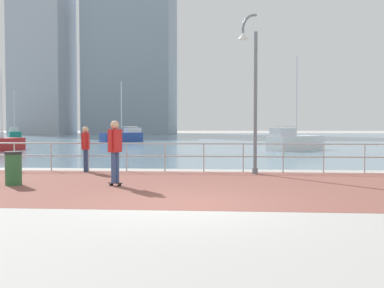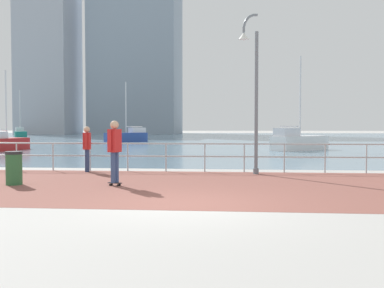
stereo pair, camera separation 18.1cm
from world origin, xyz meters
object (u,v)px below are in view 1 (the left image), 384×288
(skateboarder, at_px, (115,147))
(sailboat_gray, at_px, (123,136))
(trash_bin, at_px, (13,168))
(sailboat_navy, at_px, (1,143))
(sailboat_red, at_px, (294,141))
(sailboat_yellow, at_px, (15,134))
(lamppost, at_px, (252,86))
(bystander, at_px, (86,145))

(skateboarder, relative_size, sailboat_gray, 0.29)
(trash_bin, height_order, sailboat_navy, sailboat_navy)
(skateboarder, relative_size, sailboat_red, 0.28)
(sailboat_gray, bearing_deg, sailboat_yellow, 148.10)
(sailboat_red, height_order, sailboat_yellow, sailboat_red)
(skateboarder, bearing_deg, sailboat_yellow, 119.21)
(trash_bin, relative_size, sailboat_navy, 0.17)
(sailboat_yellow, bearing_deg, lamppost, -55.05)
(sailboat_navy, height_order, sailboat_yellow, sailboat_yellow)
(skateboarder, xyz_separation_m, sailboat_navy, (-11.96, 16.55, -0.56))
(lamppost, xyz_separation_m, sailboat_gray, (-11.48, 30.07, -2.39))
(skateboarder, xyz_separation_m, sailboat_yellow, (-24.49, 43.80, -0.47))
(skateboarder, distance_m, bystander, 4.08)
(skateboarder, bearing_deg, sailboat_gray, 102.87)
(trash_bin, xyz_separation_m, sailboat_gray, (-4.76, 33.33, 0.13))
(sailboat_gray, bearing_deg, sailboat_red, -43.93)
(skateboarder, height_order, sailboat_navy, sailboat_navy)
(lamppost, relative_size, bystander, 3.33)
(sailboat_red, height_order, sailboat_navy, sailboat_red)
(trash_bin, bearing_deg, sailboat_navy, 118.78)
(trash_bin, height_order, sailboat_yellow, sailboat_yellow)
(lamppost, bearing_deg, sailboat_red, 75.96)
(skateboarder, bearing_deg, trash_bin, -179.26)
(skateboarder, distance_m, trash_bin, 2.91)
(bystander, xyz_separation_m, sailboat_red, (9.67, 14.98, -0.34))
(trash_bin, relative_size, sailboat_yellow, 0.15)
(skateboarder, bearing_deg, bystander, 118.92)
(lamppost, relative_size, trash_bin, 5.81)
(trash_bin, distance_m, sailboat_gray, 33.67)
(skateboarder, distance_m, sailboat_navy, 20.43)
(skateboarder, relative_size, bystander, 1.10)
(skateboarder, xyz_separation_m, trash_bin, (-2.85, -0.04, -0.61))
(trash_bin, bearing_deg, lamppost, 25.87)
(bystander, xyz_separation_m, trash_bin, (-0.88, -3.60, -0.48))
(lamppost, relative_size, sailboat_red, 0.85)
(sailboat_red, bearing_deg, bystander, -122.86)
(bystander, bearing_deg, trash_bin, -103.67)
(bystander, bearing_deg, sailboat_red, 57.14)
(skateboarder, distance_m, sailboat_yellow, 50.18)
(bystander, distance_m, sailboat_red, 17.83)
(sailboat_navy, bearing_deg, sailboat_red, 5.79)
(sailboat_red, distance_m, sailboat_yellow, 40.92)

